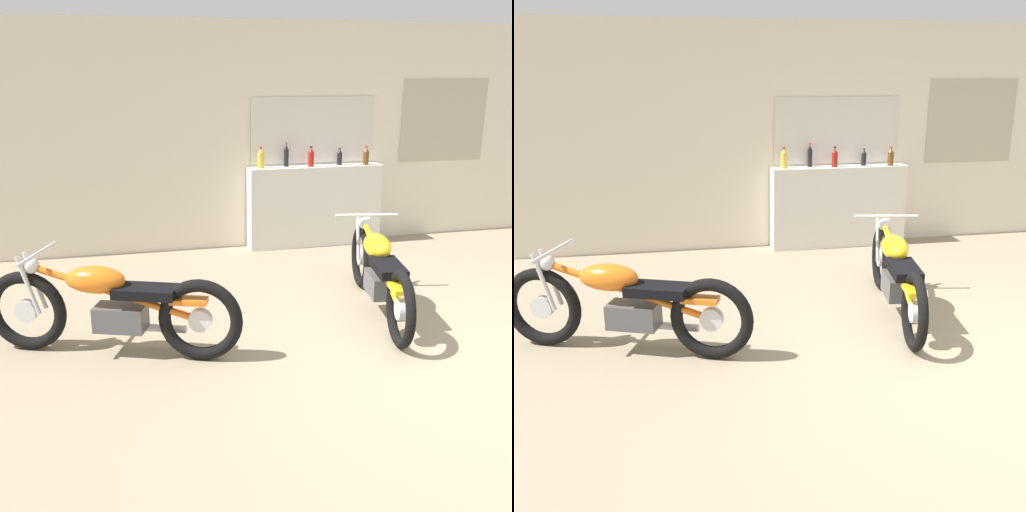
% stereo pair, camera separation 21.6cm
% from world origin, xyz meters
% --- Properties ---
extents(ground_plane, '(24.00, 24.00, 0.00)m').
position_xyz_m(ground_plane, '(0.00, 0.00, 0.00)').
color(ground_plane, gray).
extents(wall_back, '(10.00, 0.07, 2.80)m').
position_xyz_m(wall_back, '(0.01, 3.78, 1.40)').
color(wall_back, beige).
rests_on(wall_back, ground_plane).
extents(sill_counter, '(1.76, 0.28, 1.04)m').
position_xyz_m(sill_counter, '(-0.20, 3.60, 0.52)').
color(sill_counter, silver).
rests_on(sill_counter, ground_plane).
extents(bottle_leftmost, '(0.08, 0.08, 0.26)m').
position_xyz_m(bottle_leftmost, '(-0.93, 3.60, 1.16)').
color(bottle_leftmost, gold).
rests_on(bottle_leftmost, sill_counter).
extents(bottle_left_center, '(0.06, 0.06, 0.30)m').
position_xyz_m(bottle_left_center, '(-0.58, 3.65, 1.18)').
color(bottle_left_center, black).
rests_on(bottle_left_center, sill_counter).
extents(bottle_center, '(0.08, 0.08, 0.26)m').
position_xyz_m(bottle_center, '(-0.28, 3.58, 1.16)').
color(bottle_center, maroon).
rests_on(bottle_center, sill_counter).
extents(bottle_right_center, '(0.06, 0.06, 0.22)m').
position_xyz_m(bottle_right_center, '(0.13, 3.62, 1.14)').
color(bottle_right_center, black).
rests_on(bottle_right_center, sill_counter).
extents(bottle_rightmost, '(0.08, 0.08, 0.24)m').
position_xyz_m(bottle_rightmost, '(0.46, 3.55, 1.15)').
color(bottle_rightmost, '#5B3814').
rests_on(bottle_rightmost, sill_counter).
extents(motorcycle_yellow, '(0.65, 2.09, 0.83)m').
position_xyz_m(motorcycle_yellow, '(-0.36, 1.26, 0.41)').
color(motorcycle_yellow, black).
rests_on(motorcycle_yellow, ground_plane).
extents(motorcycle_orange, '(2.02, 0.94, 0.85)m').
position_xyz_m(motorcycle_orange, '(-2.82, 0.94, 0.41)').
color(motorcycle_orange, black).
rests_on(motorcycle_orange, ground_plane).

